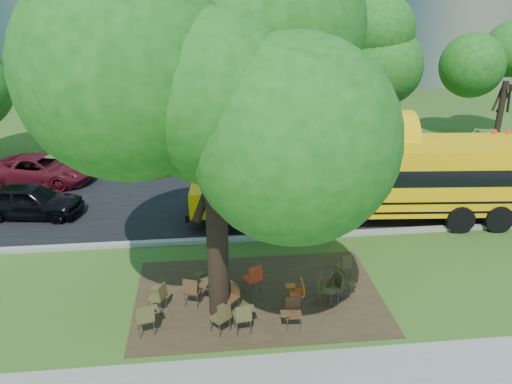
{
  "coord_description": "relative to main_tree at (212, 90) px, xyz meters",
  "views": [
    {
      "loc": [
        -0.38,
        -12.57,
        8.21
      ],
      "look_at": [
        1.34,
        3.3,
        1.7
      ],
      "focal_mm": 35.0,
      "sensor_mm": 36.0,
      "label": 1
    }
  ],
  "objects": [
    {
      "name": "chair_10",
      "position": [
        -0.05,
        1.61,
        -5.6
      ],
      "size": [
        0.49,
        0.52,
        0.79
      ],
      "rotation": [
        0.0,
        0.0,
        -1.51
      ],
      "color": "#443C1D",
      "rests_on": "ground"
    },
    {
      "name": "chair_2",
      "position": [
        0.04,
        -0.89,
        -5.54
      ],
      "size": [
        0.6,
        0.75,
        0.88
      ],
      "rotation": [
        0.0,
        0.0,
        0.68
      ],
      "color": "#4C3F21",
      "rests_on": "ground"
    },
    {
      "name": "chair_13",
      "position": [
        3.83,
        1.29,
        -5.57
      ],
      "size": [
        0.57,
        0.66,
        0.84
      ],
      "rotation": [
        0.0,
        0.0,
        0.42
      ],
      "color": "#4A4020",
      "rests_on": "ground"
    },
    {
      "name": "bg_car_red",
      "position": [
        -7.6,
        10.74,
        -5.44
      ],
      "size": [
        5.05,
        3.24,
        1.3
      ],
      "primitive_type": "imported",
      "rotation": [
        0.0,
        0.0,
        1.32
      ],
      "color": "#540E1A",
      "rests_on": "ground"
    },
    {
      "name": "ground",
      "position": [
        0.14,
        1.14,
        -6.09
      ],
      "size": [
        160.0,
        160.0,
        0.0
      ],
      "primitive_type": "plane",
      "color": "#2B4E18",
      "rests_on": "ground"
    },
    {
      "name": "kerb_far",
      "position": [
        0.14,
        12.24,
        -6.02
      ],
      "size": [
        80.0,
        0.25,
        0.14
      ],
      "primitive_type": "cube",
      "color": "gray",
      "rests_on": "ground"
    },
    {
      "name": "school_bus",
      "position": [
        5.91,
        5.45,
        -4.34
      ],
      "size": [
        12.55,
        3.71,
        3.03
      ],
      "rotation": [
        0.0,
        0.0,
        -0.08
      ],
      "color": "#FDB708",
      "rests_on": "ground"
    },
    {
      "name": "bg_tree_4",
      "position": [
        16.14,
        14.14,
        -1.75
      ],
      "size": [
        5.0,
        5.0,
        6.85
      ],
      "color": "black",
      "rests_on": "ground"
    },
    {
      "name": "black_car",
      "position": [
        -6.99,
        7.02,
        -5.42
      ],
      "size": [
        4.11,
        2.13,
        1.34
      ],
      "primitive_type": "imported",
      "rotation": [
        0.0,
        0.0,
        1.43
      ],
      "color": "black",
      "rests_on": "ground"
    },
    {
      "name": "chair_11",
      "position": [
        1.03,
        0.82,
        -5.5
      ],
      "size": [
        0.64,
        0.76,
        0.95
      ],
      "rotation": [
        0.0,
        0.0,
        0.46
      ],
      "color": "red",
      "rests_on": "ground"
    },
    {
      "name": "bg_tree_2",
      "position": [
        -4.86,
        17.14,
        -1.88
      ],
      "size": [
        4.8,
        4.8,
        6.62
      ],
      "color": "black",
      "rests_on": "ground"
    },
    {
      "name": "chair_8",
      "position": [
        -1.62,
        0.26,
        -5.56
      ],
      "size": [
        0.55,
        0.7,
        0.85
      ],
      "rotation": [
        0.0,
        0.0,
        1.13
      ],
      "color": "brown",
      "rests_on": "ground"
    },
    {
      "name": "dirt_patch",
      "position": [
        1.14,
        0.64,
        -6.07
      ],
      "size": [
        7.0,
        4.5,
        0.03
      ],
      "primitive_type": "cube",
      "color": "#382819",
      "rests_on": "ground"
    },
    {
      "name": "asphalt_road",
      "position": [
        0.14,
        8.14,
        -6.07
      ],
      "size": [
        80.0,
        8.0,
        0.04
      ],
      "primitive_type": "cube",
      "color": "black",
      "rests_on": "ground"
    },
    {
      "name": "bg_tree_3",
      "position": [
        8.14,
        15.14,
        -1.06
      ],
      "size": [
        5.6,
        5.6,
        7.84
      ],
      "color": "black",
      "rests_on": "ground"
    },
    {
      "name": "chair_9",
      "position": [
        -0.27,
        1.17,
        -5.61
      ],
      "size": [
        0.65,
        0.52,
        0.77
      ],
      "rotation": [
        0.0,
        0.0,
        2.23
      ],
      "color": "#44411D",
      "rests_on": "ground"
    },
    {
      "name": "chair_14",
      "position": [
        2.91,
        0.11,
        -5.53
      ],
      "size": [
        0.56,
        0.71,
        0.9
      ],
      "rotation": [
        0.0,
        0.0,
        4.36
      ],
      "color": "#423F1C",
      "rests_on": "ground"
    },
    {
      "name": "chair_0",
      "position": [
        -1.87,
        -0.75,
        -5.51
      ],
      "size": [
        0.63,
        0.68,
        0.93
      ],
      "rotation": [
        0.0,
        0.0,
        0.27
      ],
      "color": "#4E4721",
      "rests_on": "ground"
    },
    {
      "name": "chair_4",
      "position": [
        0.58,
        -0.95,
        -5.53
      ],
      "size": [
        0.6,
        0.6,
        0.9
      ],
      "rotation": [
        0.0,
        0.0,
        0.14
      ],
      "color": "#4B4420",
      "rests_on": "ground"
    },
    {
      "name": "chair_5",
      "position": [
        1.85,
        -0.83,
        -5.56
      ],
      "size": [
        0.57,
        0.5,
        0.86
      ],
      "rotation": [
        0.0,
        0.0,
        3.1
      ],
      "color": "#4C2F1B",
      "rests_on": "ground"
    },
    {
      "name": "chair_12",
      "position": [
        3.21,
        0.2,
        -5.59
      ],
      "size": [
        0.54,
        0.68,
        0.8
      ],
      "rotation": [
        0.0,
        0.0,
        4.11
      ],
      "color": "#51331D",
      "rests_on": "ground"
    },
    {
      "name": "chair_3",
      "position": [
        0.28,
        0.05,
        -5.54
      ],
      "size": [
        0.76,
        0.6,
        0.89
      ],
      "rotation": [
        0.0,
        0.0,
        2.42
      ],
      "color": "#4F351C",
      "rests_on": "ground"
    },
    {
      "name": "kerb_near",
      "position": [
        0.14,
        4.14,
        -6.02
      ],
      "size": [
        80.0,
        0.25,
        0.14
      ],
      "primitive_type": "cube",
      "color": "gray",
      "rests_on": "ground"
    },
    {
      "name": "main_tree",
      "position": [
        0.0,
        0.0,
        0.0
      ],
      "size": [
        7.2,
        7.2,
        9.7
      ],
      "color": "black",
      "rests_on": "ground"
    },
    {
      "name": "chair_6",
      "position": [
        2.18,
        0.08,
        -5.58
      ],
      "size": [
        0.48,
        0.53,
        0.82
      ],
      "rotation": [
        0.0,
        0.0,
        1.57
      ],
      "color": "#D45216",
      "rests_on": "ground"
    },
    {
      "name": "chair_1",
      "position": [
        -0.71,
        0.37,
        -5.52
      ],
      "size": [
        0.73,
        0.58,
        0.91
      ],
      "rotation": [
        0.0,
        0.0,
        -0.38
      ],
      "color": "#4E2F1B",
      "rests_on": "ground"
    },
    {
      "name": "chair_7",
      "position": [
        3.51,
        0.34,
        -5.58
      ],
      "size": [
        0.6,
        0.56,
        0.82
      ],
      "rotation": [
        0.0,
        0.0,
        -1.29
      ],
      "color": "#413C1C",
      "rests_on": "ground"
    }
  ]
}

